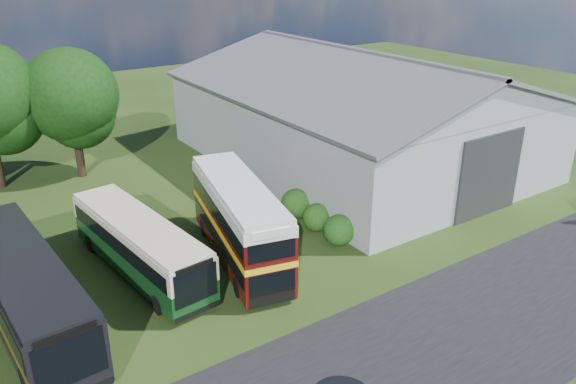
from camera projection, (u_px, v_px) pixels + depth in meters
ground at (324, 338)px, 22.64m from camera, size 120.00×120.00×0.00m
asphalt_road at (431, 351)px, 21.90m from camera, size 60.00×8.00×0.02m
storage_shed at (355, 105)px, 40.94m from camera, size 18.80×24.80×8.15m
tree_right_a at (70, 95)px, 37.02m from camera, size 6.26×6.26×8.83m
shrub_front at (338, 243)px, 30.11m from camera, size 1.70×1.70×1.70m
shrub_mid at (316, 229)px, 31.63m from camera, size 1.60×1.60×1.60m
shrub_back at (296, 216)px, 33.15m from camera, size 1.80×1.80×1.80m
bus_green_single at (140, 245)px, 26.74m from camera, size 3.45×10.40×2.81m
bus_maroon_double at (239, 222)px, 27.73m from camera, size 4.48×9.88×4.12m
bus_dark_single at (25, 289)px, 22.82m from camera, size 3.40×11.85×3.23m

